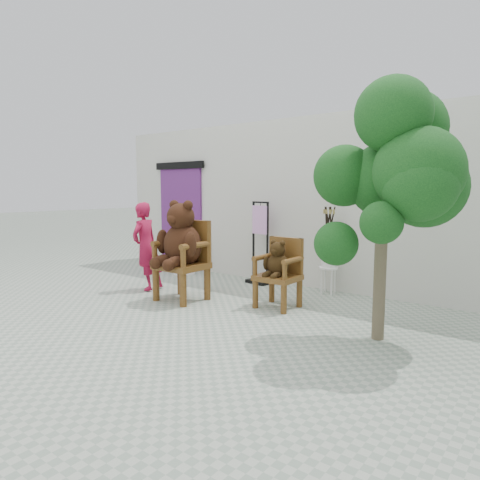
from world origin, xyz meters
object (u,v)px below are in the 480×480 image
(chair_small, at_px, (279,266))
(tree, at_px, (400,168))
(person, at_px, (147,246))
(chair_big, at_px, (182,244))
(stool_bucket, at_px, (329,256))
(display_stand, at_px, (260,252))
(cafe_table, at_px, (184,253))

(chair_small, distance_m, tree, 2.33)
(person, bearing_deg, chair_big, 71.34)
(chair_big, height_order, stool_bucket, chair_big)
(display_stand, bearing_deg, chair_big, -89.17)
(chair_small, height_order, display_stand, display_stand)
(chair_big, distance_m, chair_small, 1.57)
(stool_bucket, distance_m, tree, 2.67)
(chair_small, relative_size, cafe_table, 1.45)
(chair_small, height_order, cafe_table, chair_small)
(cafe_table, distance_m, tree, 5.15)
(person, relative_size, cafe_table, 2.14)
(chair_big, height_order, tree, tree)
(cafe_table, bearing_deg, chair_big, -45.82)
(person, height_order, tree, tree)
(cafe_table, relative_size, tree, 0.24)
(person, bearing_deg, tree, 78.82)
(cafe_table, xyz_separation_m, display_stand, (1.73, 0.25, 0.14))
(cafe_table, distance_m, stool_bucket, 3.12)
(tree, bearing_deg, chair_big, -178.45)
(chair_big, xyz_separation_m, tree, (3.26, 0.09, 1.08))
(display_stand, height_order, stool_bucket, display_stand)
(chair_small, xyz_separation_m, cafe_table, (-2.89, 0.92, -0.17))
(tree, bearing_deg, display_stand, 150.93)
(display_stand, bearing_deg, person, -118.79)
(chair_big, bearing_deg, display_stand, 81.07)
(person, distance_m, cafe_table, 1.46)
(cafe_table, distance_m, display_stand, 1.76)
(display_stand, bearing_deg, chair_small, -35.65)
(tree, bearing_deg, stool_bucket, 133.98)
(chair_small, distance_m, person, 2.47)
(cafe_table, height_order, display_stand, display_stand)
(chair_big, relative_size, display_stand, 1.04)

